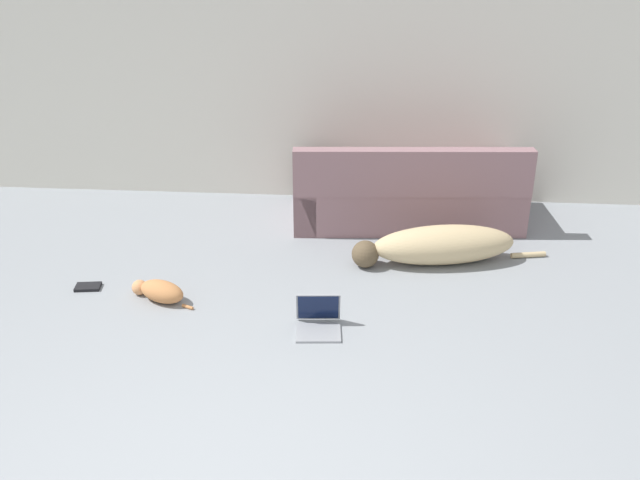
{
  "coord_description": "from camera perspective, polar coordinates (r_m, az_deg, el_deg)",
  "views": [
    {
      "loc": [
        0.75,
        -2.3,
        2.64
      ],
      "look_at": [
        0.43,
        1.81,
        0.73
      ],
      "focal_mm": 40.0,
      "sensor_mm": 36.0,
      "label": 1
    }
  ],
  "objects": [
    {
      "name": "wall_back",
      "position": [
        6.94,
        -1.85,
        14.06
      ],
      "size": [
        7.42,
        0.06,
        2.68
      ],
      "color": "silver",
      "rests_on": "ground_plane"
    },
    {
      "name": "couch",
      "position": [
        6.62,
        6.96,
        3.56
      ],
      "size": [
        2.12,
        1.03,
        0.8
      ],
      "rotation": [
        0.0,
        0.0,
        3.21
      ],
      "color": "gray",
      "rests_on": "ground_plane"
    },
    {
      "name": "dog",
      "position": [
        5.89,
        9.46,
        -0.43
      ],
      "size": [
        1.64,
        0.6,
        0.32
      ],
      "rotation": [
        0.0,
        0.0,
        3.34
      ],
      "color": "tan",
      "rests_on": "ground_plane"
    },
    {
      "name": "cat",
      "position": [
        5.42,
        -12.74,
        -4.0
      ],
      "size": [
        0.53,
        0.33,
        0.16
      ],
      "rotation": [
        0.0,
        0.0,
        2.73
      ],
      "color": "#BC7A47",
      "rests_on": "ground_plane"
    },
    {
      "name": "laptop_open",
      "position": [
        4.96,
        -0.14,
        -6.23
      ],
      "size": [
        0.33,
        0.33,
        0.24
      ],
      "rotation": [
        0.0,
        0.0,
        0.08
      ],
      "color": "gray",
      "rests_on": "ground_plane"
    },
    {
      "name": "book_black",
      "position": [
        5.77,
        -18.07,
        -3.58
      ],
      "size": [
        0.2,
        0.15,
        0.02
      ],
      "rotation": [
        0.0,
        0.0,
        0.14
      ],
      "color": "black",
      "rests_on": "ground_plane"
    }
  ]
}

